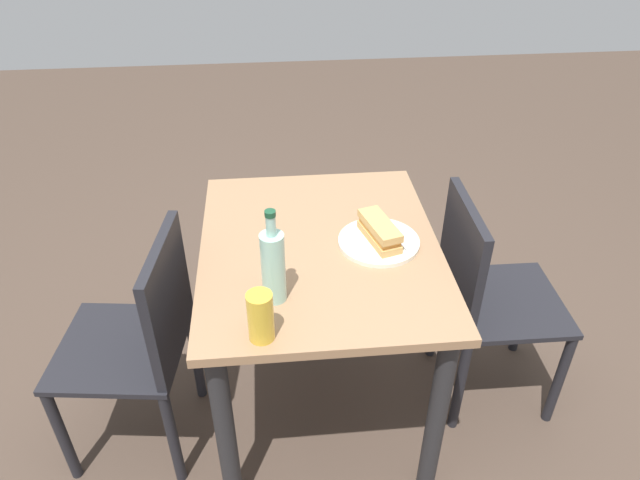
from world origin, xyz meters
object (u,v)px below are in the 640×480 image
object	(u,v)px
chair_near	(144,337)
plate_near	(379,242)
chair_far	(483,293)
knife_near	(394,233)
water_bottle	(273,265)
baguette_sandwich_near	(380,231)
dining_table	(320,278)
beer_glass	(261,317)

from	to	relation	value
chair_near	plate_near	world-z (taller)	chair_near
chair_far	knife_near	world-z (taller)	chair_far
chair_near	water_bottle	bearing A→B (deg)	72.80
chair_far	baguette_sandwich_near	size ratio (longest dim) A/B	4.21
chair_near	baguette_sandwich_near	xyz separation A→B (m)	(-0.10, 0.76, 0.30)
chair_far	plate_near	xyz separation A→B (m)	(0.01, -0.39, 0.25)
dining_table	water_bottle	distance (m)	0.38
chair_far	beer_glass	xyz separation A→B (m)	(0.40, -0.76, 0.32)
plate_near	beer_glass	world-z (taller)	beer_glass
chair_far	plate_near	size ratio (longest dim) A/B	3.25
plate_near	baguette_sandwich_near	distance (m)	0.04
dining_table	water_bottle	bearing A→B (deg)	-31.93
knife_near	water_bottle	bearing A→B (deg)	-56.53
chair_near	baguette_sandwich_near	size ratio (longest dim) A/B	4.21
plate_near	knife_near	bearing A→B (deg)	116.69
knife_near	water_bottle	xyz separation A→B (m)	(0.26, -0.39, 0.10)
knife_near	baguette_sandwich_near	bearing A→B (deg)	-63.31
plate_near	beer_glass	distance (m)	0.54
chair_far	plate_near	world-z (taller)	chair_far
knife_near	water_bottle	size ratio (longest dim) A/B	0.60
chair_far	beer_glass	distance (m)	0.92
chair_far	baguette_sandwich_near	distance (m)	0.49
plate_near	baguette_sandwich_near	world-z (taller)	baguette_sandwich_near
chair_near	baguette_sandwich_near	bearing A→B (deg)	97.51
dining_table	chair_far	bearing A→B (deg)	90.13
chair_far	knife_near	bearing A→B (deg)	-92.66
baguette_sandwich_near	water_bottle	distance (m)	0.42
beer_glass	knife_near	bearing A→B (deg)	133.69
water_bottle	beer_glass	world-z (taller)	water_bottle
chair_far	knife_near	xyz separation A→B (m)	(-0.02, -0.33, 0.26)
chair_far	beer_glass	world-z (taller)	beer_glass
beer_glass	baguette_sandwich_near	bearing A→B (deg)	135.54
beer_glass	chair_near	bearing A→B (deg)	-126.26
chair_near	knife_near	xyz separation A→B (m)	(-0.13, 0.82, 0.26)
dining_table	water_bottle	xyz separation A→B (m)	(0.24, -0.15, 0.25)
chair_far	baguette_sandwich_near	xyz separation A→B (m)	(0.01, -0.39, 0.30)
chair_near	baguette_sandwich_near	distance (m)	0.82
chair_near	knife_near	size ratio (longest dim) A/B	4.79
dining_table	beer_glass	bearing A→B (deg)	-25.67
water_bottle	beer_glass	size ratio (longest dim) A/B	2.03
plate_near	beer_glass	xyz separation A→B (m)	(0.38, -0.38, 0.06)
water_bottle	beer_glass	bearing A→B (deg)	-14.22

